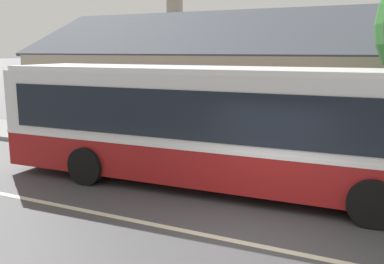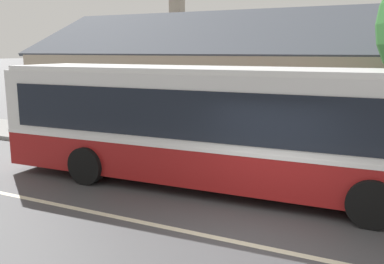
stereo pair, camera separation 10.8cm
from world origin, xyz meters
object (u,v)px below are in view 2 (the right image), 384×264
at_px(transit_bus, 220,124).
at_px(bike_rack, 27,117).
at_px(bench_down_street, 185,139).
at_px(bench_by_building, 88,128).

bearing_deg(transit_bus, bike_rack, 162.70).
relative_size(bench_down_street, bike_rack, 1.53).
distance_m(transit_bus, bench_by_building, 7.17).
xyz_separation_m(transit_bus, bench_by_building, (-6.55, 2.70, -1.07)).
distance_m(bench_by_building, bike_rack, 3.81).
distance_m(bench_down_street, bike_rack, 8.02).
height_order(bench_by_building, bench_down_street, same).
bearing_deg(bench_by_building, bike_rack, 172.27).
relative_size(bench_by_building, bench_down_street, 1.04).
relative_size(bench_by_building, bike_rack, 1.60).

